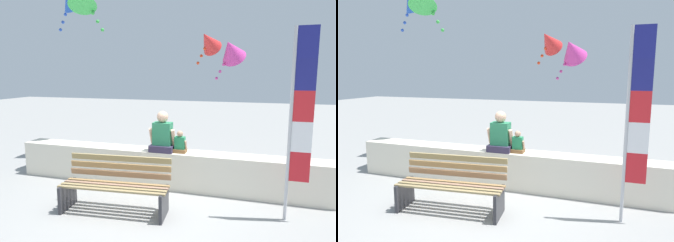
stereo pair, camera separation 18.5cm
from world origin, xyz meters
The scene contains 8 objects.
ground_plane centered at (0.00, 0.00, 0.00)m, with size 40.00×40.00×0.00m, color gray.
seawall_ledge centered at (0.00, 1.10, 0.37)m, with size 6.38×0.50×0.74m, color beige.
park_bench centered at (-0.42, -0.21, 0.43)m, with size 1.83×0.77×0.88m.
person_adult centered at (-0.01, 1.05, 1.05)m, with size 0.52×0.38×0.80m.
person_child centered at (0.34, 1.05, 0.90)m, with size 0.28×0.21×0.43m.
flag_banner centered at (2.34, 0.26, 1.65)m, with size 0.34×0.05×2.93m.
kite_magenta centered at (1.02, 3.54, 2.85)m, with size 0.88×1.00×1.18m.
kite_red centered at (0.46, 3.32, 3.06)m, with size 0.73×0.87×0.94m.
Camera 1 is at (1.80, -4.51, 2.26)m, focal length 32.42 mm.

